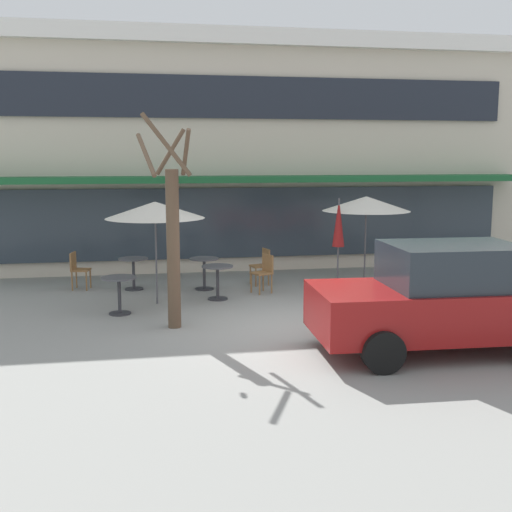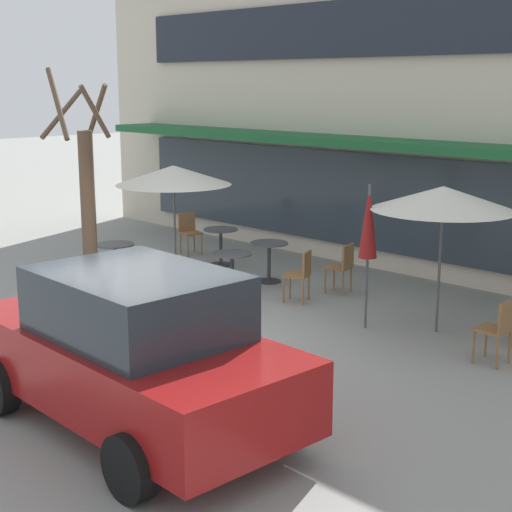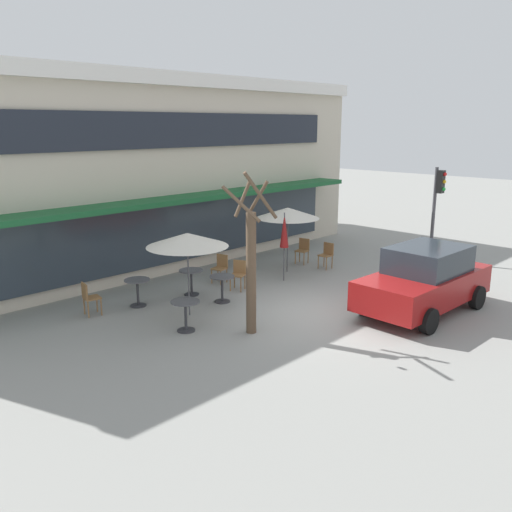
# 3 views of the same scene
# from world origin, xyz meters

# --- Properties ---
(ground_plane) EXTENTS (80.00, 80.00, 0.00)m
(ground_plane) POSITION_xyz_m (0.00, 0.00, 0.00)
(ground_plane) COLOR gray
(building_facade) EXTENTS (18.37, 9.10, 6.51)m
(building_facade) POSITION_xyz_m (0.00, 9.96, 3.25)
(building_facade) COLOR beige
(building_facade) RESTS_ON ground
(cafe_table_near_wall) EXTENTS (0.70, 0.70, 0.76)m
(cafe_table_near_wall) POSITION_xyz_m (-2.95, 3.98, 0.52)
(cafe_table_near_wall) COLOR #333338
(cafe_table_near_wall) RESTS_ON ground
(cafe_table_streetside) EXTENTS (0.70, 0.70, 0.76)m
(cafe_table_streetside) POSITION_xyz_m (-3.20, 1.59, 0.52)
(cafe_table_streetside) COLOR #333338
(cafe_table_streetside) RESTS_ON ground
(cafe_table_by_tree) EXTENTS (0.70, 0.70, 0.76)m
(cafe_table_by_tree) POSITION_xyz_m (-1.11, 2.57, 0.52)
(cafe_table_by_tree) COLOR #333338
(cafe_table_by_tree) RESTS_ON ground
(cafe_table_mid_patio) EXTENTS (0.70, 0.70, 0.76)m
(cafe_table_mid_patio) POSITION_xyz_m (-1.29, 3.69, 0.52)
(cafe_table_mid_patio) COLOR #333338
(cafe_table_mid_patio) RESTS_ON ground
(patio_umbrella_green_folded) EXTENTS (0.28, 0.28, 2.20)m
(patio_umbrella_green_folded) POSITION_xyz_m (1.70, 2.73, 1.63)
(patio_umbrella_green_folded) COLOR #4C4C51
(patio_umbrella_green_folded) RESTS_ON ground
(patio_umbrella_cream_folded) EXTENTS (2.10, 2.10, 2.20)m
(patio_umbrella_cream_folded) POSITION_xyz_m (-2.44, 2.39, 2.02)
(patio_umbrella_cream_folded) COLOR #4C4C51
(patio_umbrella_cream_folded) RESTS_ON ground
(patio_umbrella_corner_open) EXTENTS (2.10, 2.10, 2.20)m
(patio_umbrella_corner_open) POSITION_xyz_m (2.57, 3.33, 2.02)
(patio_umbrella_corner_open) COLOR #4C4C51
(patio_umbrella_corner_open) RESTS_ON ground
(cafe_chair_0) EXTENTS (0.53, 0.53, 0.89)m
(cafe_chair_0) POSITION_xyz_m (0.04, 3.09, 0.53)
(cafe_chair_0) COLOR olive
(cafe_chair_0) RESTS_ON ground
(cafe_chair_1) EXTENTS (0.48, 0.48, 0.89)m
(cafe_chair_1) POSITION_xyz_m (3.87, 3.72, 0.53)
(cafe_chair_1) COLOR olive
(cafe_chair_1) RESTS_ON ground
(cafe_chair_2) EXTENTS (0.47, 0.47, 0.89)m
(cafe_chair_2) POSITION_xyz_m (-4.26, 4.25, 0.53)
(cafe_chair_2) COLOR olive
(cafe_chair_2) RESTS_ON ground
(cafe_chair_3) EXTENTS (0.41, 0.41, 0.89)m
(cafe_chair_3) POSITION_xyz_m (3.90, 2.68, 0.53)
(cafe_chair_3) COLOR olive
(cafe_chair_3) RESTS_ON ground
(cafe_chair_4) EXTENTS (0.48, 0.48, 0.89)m
(cafe_chair_4) POSITION_xyz_m (0.18, 4.04, 0.53)
(cafe_chair_4) COLOR olive
(cafe_chair_4) RESTS_ON ground
(parked_sedan) EXTENTS (4.26, 2.13, 1.76)m
(parked_sedan) POSITION_xyz_m (2.07, -1.87, 0.88)
(parked_sedan) COLOR maroon
(parked_sedan) RESTS_ON ground
(street_tree) EXTENTS (0.96, 0.96, 3.89)m
(street_tree) POSITION_xyz_m (-2.18, 0.38, 1.72)
(street_tree) COLOR brown
(street_tree) RESTS_ON ground
(traffic_light_pole) EXTENTS (0.26, 0.44, 3.40)m
(traffic_light_pole) POSITION_xyz_m (7.37, 0.47, 2.30)
(traffic_light_pole) COLOR #47474C
(traffic_light_pole) RESTS_ON ground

